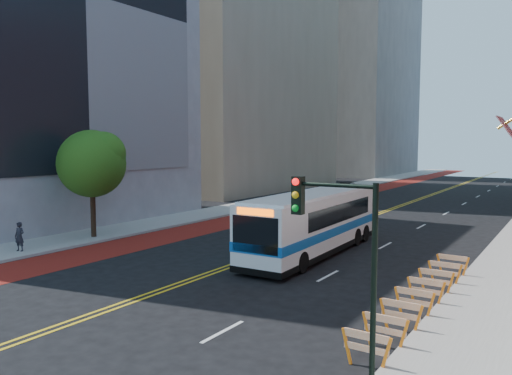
{
  "coord_description": "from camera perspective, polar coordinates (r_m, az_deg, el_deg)",
  "views": [
    {
      "loc": [
        14.15,
        -14.46,
        6.07
      ],
      "look_at": [
        -0.4,
        8.0,
        3.64
      ],
      "focal_mm": 35.0,
      "sensor_mm": 36.0,
      "label": 1
    }
  ],
  "objects": [
    {
      "name": "center_line_inner",
      "position": [
        47.1,
        14.96,
        -2.4
      ],
      "size": [
        0.14,
        140.0,
        0.01
      ],
      "primitive_type": "cube",
      "color": "gold",
      "rests_on": "ground"
    },
    {
      "name": "transit_bus",
      "position": [
        27.38,
        6.68,
        -3.92
      ],
      "size": [
        3.06,
        12.31,
        3.36
      ],
      "rotation": [
        0.0,
        0.0,
        0.03
      ],
      "color": "white",
      "rests_on": "ground"
    },
    {
      "name": "car_a",
      "position": [
        45.59,
        8.39,
        -1.51
      ],
      "size": [
        2.64,
        4.94,
        1.6
      ],
      "primitive_type": "imported",
      "rotation": [
        0.0,
        0.0,
        -0.17
      ],
      "color": "black",
      "rests_on": "ground"
    },
    {
      "name": "grey_building_left",
      "position": [
        42.57,
        -24.97,
        16.84
      ],
      "size": [
        14.1,
        24.0,
        30.0
      ],
      "color": "gray",
      "rests_on": "ground"
    },
    {
      "name": "street_tree",
      "position": [
        32.65,
        -18.16,
        2.89
      ],
      "size": [
        4.2,
        4.2,
        6.7
      ],
      "color": "black",
      "rests_on": "sidewalk_left"
    },
    {
      "name": "car_b",
      "position": [
        46.5,
        11.51,
        -1.55
      ],
      "size": [
        2.61,
        4.54,
        1.41
      ],
      "primitive_type": "imported",
      "rotation": [
        0.0,
        0.0,
        -0.27
      ],
      "color": "black",
      "rests_on": "ground"
    },
    {
      "name": "midrise_left_far",
      "position": [
        103.45,
        10.82,
        19.89
      ],
      "size": [
        20.0,
        26.0,
        65.0
      ],
      "primitive_type": "cube",
      "color": "slate",
      "rests_on": "ground"
    },
    {
      "name": "lane_dashes",
      "position": [
        53.63,
        22.69,
        -1.71
      ],
      "size": [
        0.14,
        98.2,
        0.01
      ],
      "color": "silver",
      "rests_on": "ground"
    },
    {
      "name": "pedestrian",
      "position": [
        30.19,
        -25.41,
        -5.09
      ],
      "size": [
        0.67,
        0.53,
        1.6
      ],
      "primitive_type": "imported",
      "rotation": [
        0.0,
        0.0,
        0.28
      ],
      "color": "black",
      "rests_on": "sidewalk_left"
    },
    {
      "name": "ground",
      "position": [
        21.12,
        -11.18,
        -11.62
      ],
      "size": [
        160.0,
        160.0,
        0.0
      ],
      "primitive_type": "plane",
      "color": "black",
      "rests_on": "ground"
    },
    {
      "name": "center_line_outer",
      "position": [
        46.99,
        15.38,
        -2.42
      ],
      "size": [
        0.14,
        140.0,
        0.01
      ],
      "primitive_type": "cube",
      "color": "gold",
      "rests_on": "ground"
    },
    {
      "name": "sidewalk_left",
      "position": [
        51.92,
        2.46,
        -1.45
      ],
      "size": [
        4.0,
        140.0,
        0.15
      ],
      "primitive_type": "cube",
      "color": "gray",
      "rests_on": "ground"
    },
    {
      "name": "traffic_signal",
      "position": [
        12.15,
        9.43,
        -6.03
      ],
      "size": [
        2.21,
        0.34,
        5.07
      ],
      "color": "black",
      "rests_on": "sidewalk_right"
    },
    {
      "name": "car_c",
      "position": [
        57.29,
        10.08,
        -0.27
      ],
      "size": [
        3.22,
        5.22,
        1.41
      ],
      "primitive_type": "imported",
      "rotation": [
        0.0,
        0.0,
        0.28
      ],
      "color": "black",
      "rests_on": "ground"
    },
    {
      "name": "construction_barriers",
      "position": [
        19.22,
        18.27,
        -11.38
      ],
      "size": [
        1.42,
        10.91,
        1.0
      ],
      "color": "orange",
      "rests_on": "ground"
    },
    {
      "name": "bus_lane_paint",
      "position": [
        50.08,
        6.31,
        -1.81
      ],
      "size": [
        3.6,
        140.0,
        0.01
      ],
      "primitive_type": "cube",
      "color": "maroon",
      "rests_on": "ground"
    }
  ]
}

